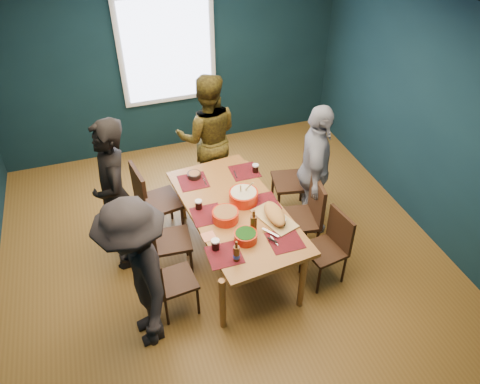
{
  "coord_description": "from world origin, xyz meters",
  "views": [
    {
      "loc": [
        -1.03,
        -3.81,
        3.98
      ],
      "look_at": [
        0.18,
        -0.17,
        0.97
      ],
      "focal_mm": 35.0,
      "sensor_mm": 36.0,
      "label": 1
    }
  ],
  "objects_px": {
    "person_near_left": "(138,276)",
    "bowl_herbs": "(246,236)",
    "chair_right_near": "(332,242)",
    "person_right": "(315,171)",
    "bowl_dumpling": "(244,196)",
    "cutting_board": "(274,215)",
    "chair_left_far": "(150,198)",
    "chair_left_mid": "(163,236)",
    "chair_right_mid": "(306,212)",
    "chair_left_near": "(167,277)",
    "bowl_salad": "(225,215)",
    "chair_right_far": "(300,174)",
    "person_far_left": "(115,196)",
    "person_back": "(208,137)",
    "dining_table": "(236,214)"
  },
  "relations": [
    {
      "from": "chair_right_mid",
      "to": "person_far_left",
      "type": "bearing_deg",
      "value": 173.52
    },
    {
      "from": "chair_left_mid",
      "to": "chair_left_near",
      "type": "relative_size",
      "value": 1.07
    },
    {
      "from": "chair_right_near",
      "to": "person_right",
      "type": "relative_size",
      "value": 0.52
    },
    {
      "from": "bowl_herbs",
      "to": "chair_right_far",
      "type": "bearing_deg",
      "value": 44.09
    },
    {
      "from": "chair_left_mid",
      "to": "person_near_left",
      "type": "height_order",
      "value": "person_near_left"
    },
    {
      "from": "chair_right_mid",
      "to": "chair_right_near",
      "type": "bearing_deg",
      "value": -71.49
    },
    {
      "from": "chair_left_near",
      "to": "person_near_left",
      "type": "height_order",
      "value": "person_near_left"
    },
    {
      "from": "dining_table",
      "to": "chair_left_mid",
      "type": "distance_m",
      "value": 0.82
    },
    {
      "from": "chair_left_far",
      "to": "chair_right_mid",
      "type": "xyz_separation_m",
      "value": [
        1.62,
        -0.77,
        -0.03
      ]
    },
    {
      "from": "person_near_left",
      "to": "bowl_herbs",
      "type": "distance_m",
      "value": 1.12
    },
    {
      "from": "bowl_dumpling",
      "to": "cutting_board",
      "type": "bearing_deg",
      "value": -61.89
    },
    {
      "from": "chair_left_near",
      "to": "dining_table",
      "type": "bearing_deg",
      "value": 24.5
    },
    {
      "from": "chair_left_near",
      "to": "person_near_left",
      "type": "relative_size",
      "value": 0.51
    },
    {
      "from": "person_far_left",
      "to": "bowl_dumpling",
      "type": "relative_size",
      "value": 5.62
    },
    {
      "from": "chair_right_mid",
      "to": "person_right",
      "type": "xyz_separation_m",
      "value": [
        0.25,
        0.37,
        0.26
      ]
    },
    {
      "from": "chair_right_far",
      "to": "person_far_left",
      "type": "relative_size",
      "value": 0.56
    },
    {
      "from": "bowl_dumpling",
      "to": "cutting_board",
      "type": "relative_size",
      "value": 0.49
    },
    {
      "from": "chair_right_far",
      "to": "chair_right_near",
      "type": "relative_size",
      "value": 1.17
    },
    {
      "from": "chair_left_near",
      "to": "cutting_board",
      "type": "distance_m",
      "value": 1.26
    },
    {
      "from": "person_back",
      "to": "person_right",
      "type": "bearing_deg",
      "value": 144.91
    },
    {
      "from": "chair_left_mid",
      "to": "person_back",
      "type": "bearing_deg",
      "value": 60.18
    },
    {
      "from": "dining_table",
      "to": "bowl_dumpling",
      "type": "xyz_separation_m",
      "value": [
        0.12,
        0.1,
        0.14
      ]
    },
    {
      "from": "chair_right_near",
      "to": "bowl_herbs",
      "type": "height_order",
      "value": "chair_right_near"
    },
    {
      "from": "chair_left_mid",
      "to": "bowl_salad",
      "type": "xyz_separation_m",
      "value": [
        0.65,
        -0.18,
        0.26
      ]
    },
    {
      "from": "chair_right_near",
      "to": "person_near_left",
      "type": "xyz_separation_m",
      "value": [
        -2.03,
        -0.13,
        0.33
      ]
    },
    {
      "from": "bowl_dumpling",
      "to": "chair_left_far",
      "type": "bearing_deg",
      "value": 149.81
    },
    {
      "from": "chair_right_near",
      "to": "chair_left_mid",
      "type": "bearing_deg",
      "value": 149.74
    },
    {
      "from": "cutting_board",
      "to": "person_far_left",
      "type": "bearing_deg",
      "value": 136.98
    },
    {
      "from": "person_right",
      "to": "bowl_dumpling",
      "type": "relative_size",
      "value": 5.19
    },
    {
      "from": "chair_right_far",
      "to": "person_back",
      "type": "bearing_deg",
      "value": 151.24
    },
    {
      "from": "person_far_left",
      "to": "person_near_left",
      "type": "xyz_separation_m",
      "value": [
        0.06,
        -1.13,
        -0.07
      ]
    },
    {
      "from": "cutting_board",
      "to": "bowl_dumpling",
      "type": "bearing_deg",
      "value": 99.41
    },
    {
      "from": "chair_right_mid",
      "to": "chair_left_far",
      "type": "bearing_deg",
      "value": 162.74
    },
    {
      "from": "chair_left_far",
      "to": "chair_left_mid",
      "type": "xyz_separation_m",
      "value": [
        0.02,
        -0.61,
        -0.07
      ]
    },
    {
      "from": "chair_left_far",
      "to": "person_far_left",
      "type": "height_order",
      "value": "person_far_left"
    },
    {
      "from": "person_back",
      "to": "bowl_salad",
      "type": "xyz_separation_m",
      "value": [
        -0.22,
        -1.46,
        -0.06
      ]
    },
    {
      "from": "bowl_dumpling",
      "to": "bowl_herbs",
      "type": "xyz_separation_m",
      "value": [
        -0.18,
        -0.59,
        -0.02
      ]
    },
    {
      "from": "person_back",
      "to": "bowl_herbs",
      "type": "distance_m",
      "value": 1.82
    },
    {
      "from": "chair_left_far",
      "to": "cutting_board",
      "type": "bearing_deg",
      "value": -49.06
    },
    {
      "from": "dining_table",
      "to": "bowl_herbs",
      "type": "height_order",
      "value": "bowl_herbs"
    },
    {
      "from": "chair_right_far",
      "to": "person_back",
      "type": "height_order",
      "value": "person_back"
    },
    {
      "from": "person_right",
      "to": "bowl_salad",
      "type": "bearing_deg",
      "value": 131.72
    },
    {
      "from": "person_near_left",
      "to": "bowl_salad",
      "type": "height_order",
      "value": "person_near_left"
    },
    {
      "from": "chair_right_near",
      "to": "bowl_salad",
      "type": "distance_m",
      "value": 1.17
    },
    {
      "from": "chair_left_mid",
      "to": "chair_right_mid",
      "type": "xyz_separation_m",
      "value": [
        1.6,
        -0.17,
        0.04
      ]
    },
    {
      "from": "person_back",
      "to": "chair_left_mid",
      "type": "bearing_deg",
      "value": 68.45
    },
    {
      "from": "chair_left_near",
      "to": "person_right",
      "type": "relative_size",
      "value": 0.51
    },
    {
      "from": "person_right",
      "to": "cutting_board",
      "type": "height_order",
      "value": "person_right"
    },
    {
      "from": "person_back",
      "to": "bowl_herbs",
      "type": "bearing_deg",
      "value": 98.92
    },
    {
      "from": "chair_right_near",
      "to": "bowl_dumpling",
      "type": "xyz_separation_m",
      "value": [
        -0.76,
        0.69,
        0.3
      ]
    }
  ]
}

